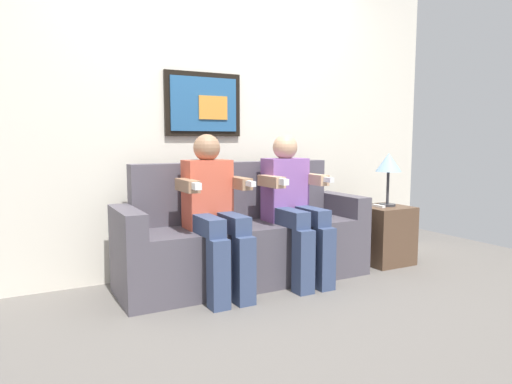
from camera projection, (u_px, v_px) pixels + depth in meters
ground_plane at (266, 293)px, 3.21m from camera, size 5.60×5.60×0.00m
back_wall_assembly at (220, 112)px, 3.73m from camera, size 4.31×0.10×2.60m
couch at (245, 241)px, 3.46m from camera, size 1.91×0.58×0.90m
person_on_left at (214, 208)px, 3.13m from camera, size 0.46×0.56×1.11m
person_on_right at (293, 202)px, 3.43m from camera, size 0.46×0.56×1.11m
side_table_right at (384, 235)px, 3.98m from camera, size 0.40×0.40×0.50m
table_lamp at (389, 165)px, 3.93m from camera, size 0.22×0.22×0.46m
spare_remote_on_table at (378, 206)px, 3.90m from camera, size 0.04×0.13×0.02m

